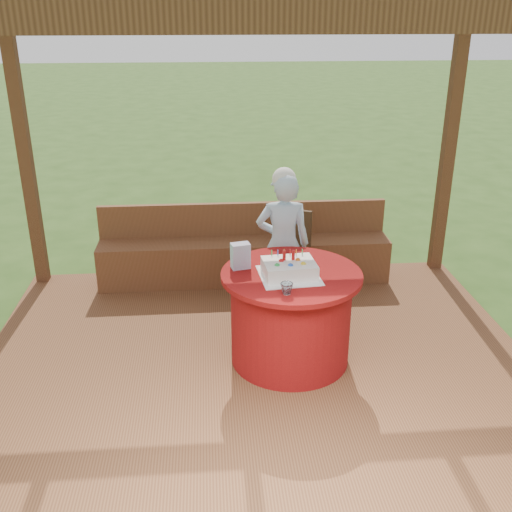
{
  "coord_description": "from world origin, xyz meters",
  "views": [
    {
      "loc": [
        -0.36,
        -4.05,
        2.81
      ],
      "look_at": [
        0.0,
        0.25,
        1.0
      ],
      "focal_mm": 42.0,
      "sensor_mm": 36.0,
      "label": 1
    }
  ],
  "objects_px": {
    "table": "(291,316)",
    "chair": "(288,250)",
    "elderly_woman": "(283,242)",
    "birthday_cake": "(289,269)",
    "drinking_glass": "(287,289)",
    "bench": "(244,256)",
    "gift_bag": "(240,256)"
  },
  "relations": [
    {
      "from": "gift_bag",
      "to": "table",
      "type": "bearing_deg",
      "value": -30.86
    },
    {
      "from": "chair",
      "to": "drinking_glass",
      "type": "xyz_separation_m",
      "value": [
        -0.23,
        -1.59,
        0.35
      ]
    },
    {
      "from": "chair",
      "to": "gift_bag",
      "type": "xyz_separation_m",
      "value": [
        -0.53,
        -1.1,
        0.41
      ]
    },
    {
      "from": "elderly_woman",
      "to": "drinking_glass",
      "type": "xyz_separation_m",
      "value": [
        -0.13,
        -1.21,
        0.12
      ]
    },
    {
      "from": "gift_bag",
      "to": "birthday_cake",
      "type": "bearing_deg",
      "value": -39.62
    },
    {
      "from": "table",
      "to": "elderly_woman",
      "type": "xyz_separation_m",
      "value": [
        0.04,
        0.84,
        0.31
      ]
    },
    {
      "from": "table",
      "to": "drinking_glass",
      "type": "height_order",
      "value": "drinking_glass"
    },
    {
      "from": "elderly_woman",
      "to": "drinking_glass",
      "type": "relative_size",
      "value": 15.27
    },
    {
      "from": "bench",
      "to": "chair",
      "type": "height_order",
      "value": "chair"
    },
    {
      "from": "chair",
      "to": "gift_bag",
      "type": "distance_m",
      "value": 1.29
    },
    {
      "from": "chair",
      "to": "elderly_woman",
      "type": "bearing_deg",
      "value": -104.63
    },
    {
      "from": "table",
      "to": "chair",
      "type": "bearing_deg",
      "value": 83.56
    },
    {
      "from": "table",
      "to": "elderly_woman",
      "type": "bearing_deg",
      "value": 87.36
    },
    {
      "from": "gift_bag",
      "to": "bench",
      "type": "bearing_deg",
      "value": 72.32
    },
    {
      "from": "elderly_woman",
      "to": "birthday_cake",
      "type": "distance_m",
      "value": 0.91
    },
    {
      "from": "birthday_cake",
      "to": "gift_bag",
      "type": "bearing_deg",
      "value": 153.28
    },
    {
      "from": "chair",
      "to": "gift_bag",
      "type": "bearing_deg",
      "value": -115.67
    },
    {
      "from": "elderly_woman",
      "to": "gift_bag",
      "type": "distance_m",
      "value": 0.85
    },
    {
      "from": "drinking_glass",
      "to": "elderly_woman",
      "type": "bearing_deg",
      "value": 84.05
    },
    {
      "from": "birthday_cake",
      "to": "drinking_glass",
      "type": "relative_size",
      "value": 5.31
    },
    {
      "from": "bench",
      "to": "gift_bag",
      "type": "height_order",
      "value": "gift_bag"
    },
    {
      "from": "table",
      "to": "gift_bag",
      "type": "relative_size",
      "value": 5.37
    },
    {
      "from": "bench",
      "to": "gift_bag",
      "type": "xyz_separation_m",
      "value": [
        -0.12,
        -1.45,
        0.61
      ]
    },
    {
      "from": "chair",
      "to": "birthday_cake",
      "type": "xyz_separation_m",
      "value": [
        -0.17,
        -1.28,
        0.37
      ]
    },
    {
      "from": "bench",
      "to": "elderly_woman",
      "type": "height_order",
      "value": "elderly_woman"
    },
    {
      "from": "table",
      "to": "birthday_cake",
      "type": "bearing_deg",
      "value": -116.4
    },
    {
      "from": "table",
      "to": "birthday_cake",
      "type": "distance_m",
      "value": 0.45
    },
    {
      "from": "chair",
      "to": "gift_bag",
      "type": "height_order",
      "value": "gift_bag"
    },
    {
      "from": "bench",
      "to": "birthday_cake",
      "type": "bearing_deg",
      "value": -81.6
    },
    {
      "from": "birthday_cake",
      "to": "gift_bag",
      "type": "distance_m",
      "value": 0.41
    },
    {
      "from": "chair",
      "to": "drinking_glass",
      "type": "bearing_deg",
      "value": -98.07
    },
    {
      "from": "elderly_woman",
      "to": "table",
      "type": "bearing_deg",
      "value": -92.64
    }
  ]
}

